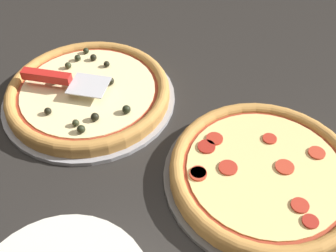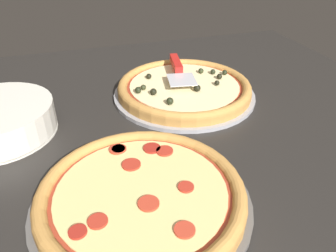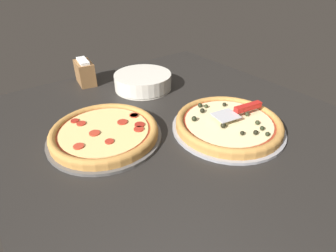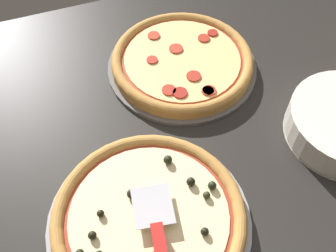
# 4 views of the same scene
# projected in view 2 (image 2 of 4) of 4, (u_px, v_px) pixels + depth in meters

# --- Properties ---
(ground_plane) EXTENTS (1.39, 1.20, 0.04)m
(ground_plane) POSITION_uv_depth(u_px,v_px,m) (163.00, 128.00, 0.81)
(ground_plane) COLOR black
(pizza_pan_front) EXTENTS (0.39, 0.39, 0.01)m
(pizza_pan_front) POSITION_uv_depth(u_px,v_px,m) (184.00, 94.00, 0.92)
(pizza_pan_front) COLOR #939399
(pizza_pan_front) RESTS_ON ground_plane
(pizza_front) EXTENTS (0.37, 0.37, 0.04)m
(pizza_front) POSITION_uv_depth(u_px,v_px,m) (184.00, 87.00, 0.91)
(pizza_front) COLOR #B77F3D
(pizza_front) RESTS_ON pizza_pan_front
(pizza_pan_back) EXTENTS (0.38, 0.38, 0.01)m
(pizza_pan_back) POSITION_uv_depth(u_px,v_px,m) (142.00, 202.00, 0.57)
(pizza_pan_back) COLOR #565451
(pizza_pan_back) RESTS_ON ground_plane
(pizza_back) EXTENTS (0.36, 0.36, 0.03)m
(pizza_back) POSITION_uv_depth(u_px,v_px,m) (141.00, 193.00, 0.56)
(pizza_back) COLOR #B77F3D
(pizza_back) RESTS_ON pizza_pan_back
(serving_spatula) EXTENTS (0.09, 0.20, 0.02)m
(serving_spatula) POSITION_uv_depth(u_px,v_px,m) (177.00, 67.00, 0.94)
(serving_spatula) COLOR #B7B7BC
(serving_spatula) RESTS_ON pizza_front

